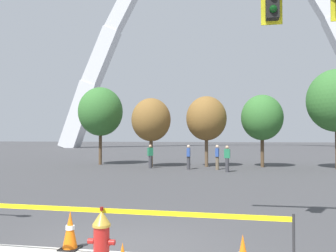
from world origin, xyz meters
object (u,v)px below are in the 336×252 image
pedestrian_walking_left (150,156)px  pedestrian_standing_center (217,157)px  traffic_cone_mid_sidewalk (70,230)px  pedestrian_near_trees (188,157)px  monument_arch (216,40)px  pedestrian_walking_right (227,159)px  fire_hydrant (102,239)px

pedestrian_walking_left → pedestrian_standing_center: 4.48m
traffic_cone_mid_sidewalk → pedestrian_near_trees: 15.94m
traffic_cone_mid_sidewalk → pedestrian_walking_left: size_ratio=0.46×
monument_arch → traffic_cone_mid_sidewalk: bearing=-91.1°
traffic_cone_mid_sidewalk → pedestrian_walking_left: 16.45m
traffic_cone_mid_sidewalk → pedestrian_walking_right: bearing=78.7°
fire_hydrant → pedestrian_near_trees: size_ratio=0.62×
fire_hydrant → monument_arch: (0.09, 54.96, 18.69)m
monument_arch → pedestrian_standing_center: (1.29, -38.16, -18.34)m
fire_hydrant → monument_arch: bearing=89.9°
monument_arch → pedestrian_walking_left: 42.23m
monument_arch → pedestrian_walking_right: size_ratio=36.74×
pedestrian_walking_left → pedestrian_standing_center: size_ratio=1.00×
pedestrian_near_trees → fire_hydrant: bearing=-88.4°
traffic_cone_mid_sidewalk → fire_hydrant: bearing=-39.2°
fire_hydrant → pedestrian_near_trees: pedestrian_near_trees is taller
traffic_cone_mid_sidewalk → monument_arch: size_ratio=0.01×
monument_arch → pedestrian_walking_left: monument_arch is taller
traffic_cone_mid_sidewalk → monument_arch: monument_arch is taller
monument_arch → pedestrian_walking_right: monument_arch is taller
fire_hydrant → pedestrian_standing_center: size_ratio=0.62×
pedestrian_standing_center → traffic_cone_mid_sidewalk: bearing=-98.2°
fire_hydrant → pedestrian_near_trees: 16.68m
monument_arch → fire_hydrant: bearing=-90.1°
pedestrian_walking_left → pedestrian_walking_right: same height
traffic_cone_mid_sidewalk → monument_arch: bearing=88.9°
fire_hydrant → traffic_cone_mid_sidewalk: bearing=140.8°
traffic_cone_mid_sidewalk → pedestrian_standing_center: 16.22m
fire_hydrant → pedestrian_near_trees: bearing=91.6°
traffic_cone_mid_sidewalk → pedestrian_walking_left: pedestrian_walking_left is taller
pedestrian_walking_right → pedestrian_standing_center: bearing=114.3°
pedestrian_walking_left → pedestrian_near_trees: (2.63, -0.37, 0.00)m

